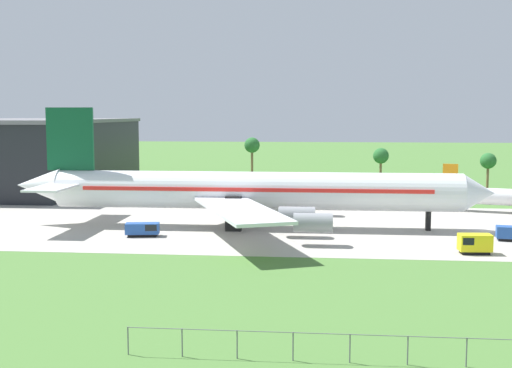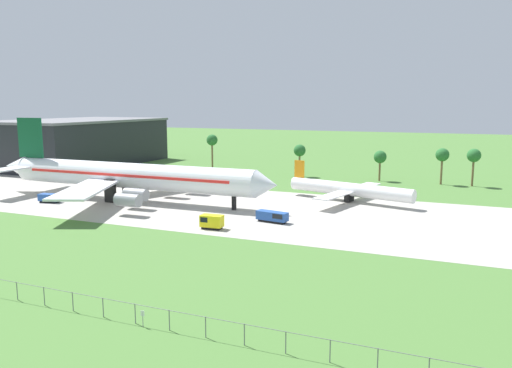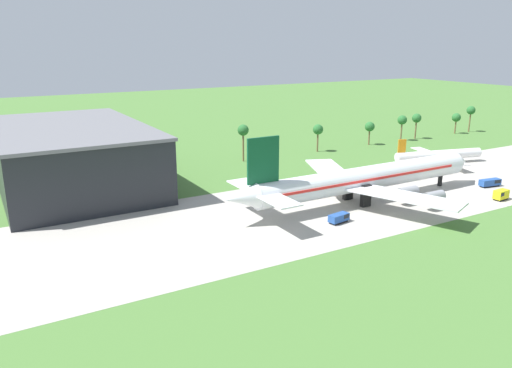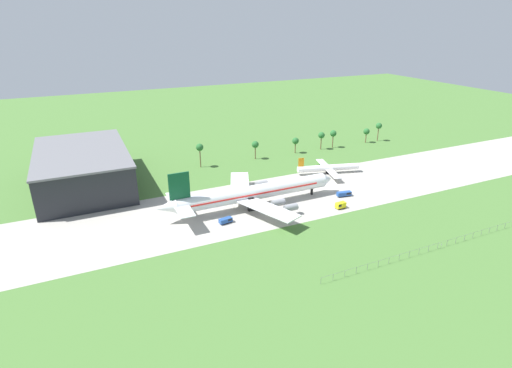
% 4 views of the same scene
% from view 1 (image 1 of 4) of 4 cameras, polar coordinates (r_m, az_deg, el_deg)
% --- Properties ---
extents(ground_plane, '(600.00, 600.00, 0.00)m').
position_cam_1_polar(ground_plane, '(103.92, 20.17, -3.80)').
color(ground_plane, '#477233').
extents(taxiway_strip, '(320.00, 44.00, 0.02)m').
position_cam_1_polar(taxiway_strip, '(103.92, 20.17, -3.80)').
color(taxiway_strip, '#A8A399').
rests_on(taxiway_strip, ground_plane).
extents(jet_airliner, '(73.64, 51.85, 18.45)m').
position_cam_1_polar(jet_airliner, '(98.26, -0.74, -0.60)').
color(jet_airliner, white).
rests_on(jet_airliner, ground_plane).
extents(baggage_tug, '(4.99, 2.70, 1.94)m').
position_cam_1_polar(baggage_tug, '(93.17, -9.94, -3.97)').
color(baggage_tug, black).
rests_on(baggage_tug, ground_plane).
extents(catering_van, '(4.08, 2.26, 2.50)m').
position_cam_1_polar(catering_van, '(84.98, 18.80, -5.01)').
color(catering_van, black).
rests_on(catering_van, ground_plane).
extents(terminal_building, '(36.72, 61.20, 16.22)m').
position_cam_1_polar(terminal_building, '(161.98, -19.42, 2.60)').
color(terminal_building, black).
rests_on(terminal_building, ground_plane).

